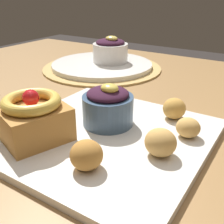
% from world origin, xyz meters
% --- Properties ---
extents(dining_table, '(1.52, 0.96, 0.73)m').
position_xyz_m(dining_table, '(0.00, 0.00, 0.64)').
color(dining_table, olive).
rests_on(dining_table, ground_plane).
extents(woven_placemat, '(0.34, 0.34, 0.00)m').
position_xyz_m(woven_placemat, '(-0.27, 0.21, 0.73)').
color(woven_placemat, tan).
rests_on(woven_placemat, dining_table).
extents(front_plate, '(0.30, 0.30, 0.01)m').
position_xyz_m(front_plate, '(-0.04, -0.12, 0.74)').
color(front_plate, white).
rests_on(front_plate, dining_table).
extents(cake_slice, '(0.11, 0.11, 0.08)m').
position_xyz_m(cake_slice, '(-0.12, -0.19, 0.78)').
color(cake_slice, '#B77F3D').
rests_on(cake_slice, front_plate).
extents(berry_ramekin, '(0.08, 0.08, 0.07)m').
position_xyz_m(berry_ramekin, '(-0.05, -0.09, 0.77)').
color(berry_ramekin, '#3D5675').
rests_on(berry_ramekin, front_plate).
extents(fritter_front, '(0.04, 0.04, 0.04)m').
position_xyz_m(fritter_front, '(-0.01, -0.21, 0.76)').
color(fritter_front, '#BC7F38').
rests_on(fritter_front, front_plate).
extents(fritter_middle, '(0.04, 0.04, 0.04)m').
position_xyz_m(fritter_middle, '(0.03, -0.01, 0.76)').
color(fritter_middle, gold).
rests_on(fritter_middle, front_plate).
extents(fritter_back, '(0.04, 0.03, 0.03)m').
position_xyz_m(fritter_back, '(0.07, -0.06, 0.76)').
color(fritter_back, tan).
rests_on(fritter_back, front_plate).
extents(fritter_extra, '(0.04, 0.04, 0.04)m').
position_xyz_m(fritter_extra, '(0.05, -0.13, 0.76)').
color(fritter_extra, tan).
rests_on(fritter_extra, front_plate).
extents(back_plate, '(0.29, 0.29, 0.01)m').
position_xyz_m(back_plate, '(-0.27, 0.21, 0.74)').
color(back_plate, white).
rests_on(back_plate, woven_placemat).
extents(back_ramekin, '(0.10, 0.10, 0.08)m').
position_xyz_m(back_ramekin, '(-0.26, 0.23, 0.78)').
color(back_ramekin, white).
rests_on(back_ramekin, back_plate).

